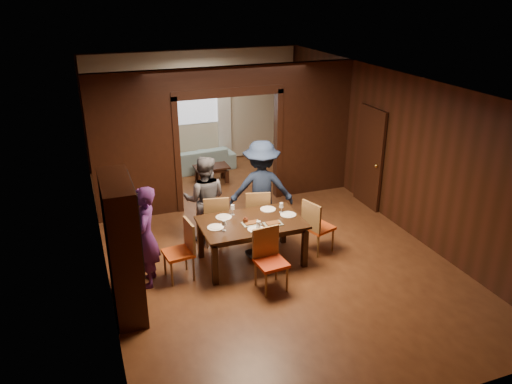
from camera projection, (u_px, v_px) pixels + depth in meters
name	position (u px, v px, depth m)	size (l,w,h in m)	color
floor	(256.00, 235.00, 9.42)	(9.00, 9.00, 0.00)	#522B17
ceiling	(256.00, 80.00, 8.30)	(5.50, 9.00, 0.02)	silver
room_walls	(225.00, 132.00, 10.47)	(5.52, 9.01, 2.90)	black
person_purple	(146.00, 237.00, 7.59)	(0.59, 0.39, 1.63)	#491F5C
person_grey	(205.00, 200.00, 8.91)	(0.79, 0.62, 1.63)	#515158
person_navy	(261.00, 189.00, 9.12)	(1.18, 0.68, 1.82)	#172239
sofa	(195.00, 159.00, 12.57)	(1.96, 0.77, 0.57)	#88ADB2
serving_bowl	(255.00, 215.00, 8.34)	(0.33, 0.33, 0.08)	black
dining_table	(252.00, 242.00, 8.36)	(1.70, 1.06, 0.76)	black
coffee_table	(212.00, 174.00, 11.84)	(0.80, 0.50, 0.40)	black
chair_left	(178.00, 251.00, 7.85)	(0.44, 0.44, 0.97)	#D54B14
chair_right	(319.00, 226.00, 8.69)	(0.44, 0.44, 0.97)	#D84814
chair_far_l	(216.00, 219.00, 8.93)	(0.44, 0.44, 0.97)	#D14913
chair_far_r	(257.00, 213.00, 9.16)	(0.44, 0.44, 0.97)	#EE4A16
chair_near	(271.00, 261.00, 7.57)	(0.44, 0.44, 0.97)	red
hutch	(122.00, 247.00, 6.92)	(0.40, 1.20, 2.00)	black
door_right	(370.00, 158.00, 10.31)	(0.06, 0.90, 2.10)	black
window_far	(195.00, 98.00, 12.60)	(1.20, 0.03, 1.30)	silver
curtain_left	(167.00, 119.00, 12.50)	(0.35, 0.06, 2.40)	white
curtain_right	(224.00, 114.00, 12.98)	(0.35, 0.06, 2.40)	white
plate_left	(216.00, 227.00, 8.00)	(0.27, 0.27, 0.01)	white
plate_far_l	(224.00, 217.00, 8.35)	(0.27, 0.27, 0.01)	silver
plate_far_r	(268.00, 209.00, 8.64)	(0.27, 0.27, 0.01)	white
plate_right	(288.00, 215.00, 8.44)	(0.27, 0.27, 0.01)	white
plate_near	(256.00, 229.00, 7.94)	(0.27, 0.27, 0.01)	white
platter_a	(251.00, 223.00, 8.12)	(0.30, 0.20, 0.04)	gray
platter_b	(273.00, 223.00, 8.11)	(0.30, 0.20, 0.04)	gray
wineglass_left	(224.00, 226.00, 7.87)	(0.08, 0.08, 0.18)	white
wineglass_far	(233.00, 210.00, 8.42)	(0.08, 0.08, 0.18)	silver
wineglass_right	(281.00, 208.00, 8.50)	(0.08, 0.08, 0.18)	silver
tumbler	(258.00, 225.00, 7.93)	(0.07, 0.07, 0.14)	white
condiment_jar	(245.00, 220.00, 8.13)	(0.08, 0.08, 0.11)	#502212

